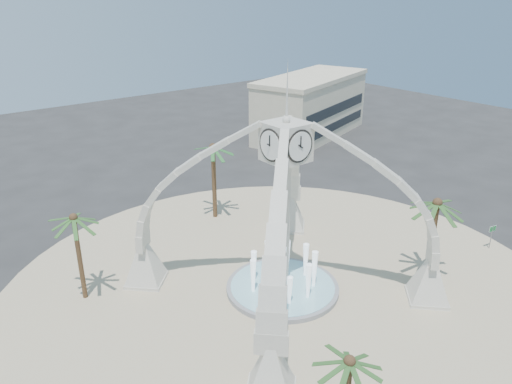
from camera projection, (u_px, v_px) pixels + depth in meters
ground at (282, 290)px, 35.62m from camera, size 140.00×140.00×0.00m
plaza at (282, 290)px, 35.60m from camera, size 40.00×40.00×0.06m
clock_tower at (284, 208)px, 33.15m from camera, size 17.94×17.94×16.30m
fountain at (283, 287)px, 35.51m from camera, size 8.00×8.00×3.62m
building_ne at (311, 106)px, 71.52m from camera, size 21.87×14.17×8.60m
palm_east at (437, 204)px, 34.75m from camera, size 4.87×4.87×6.98m
palm_west at (74, 219)px, 32.48m from camera, size 4.25×4.25×6.84m
palm_north at (213, 148)px, 44.45m from camera, size 5.04×5.04×7.68m
palm_south at (350, 363)px, 21.48m from camera, size 3.77×3.77×5.80m
street_sign at (492, 232)px, 40.67m from camera, size 0.81×0.16×2.22m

